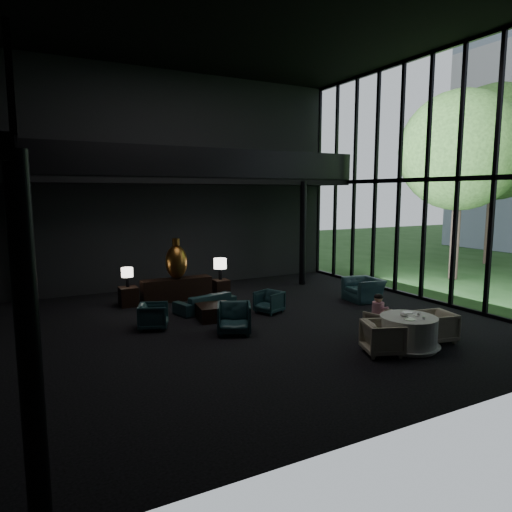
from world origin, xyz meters
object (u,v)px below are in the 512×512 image
table_lamp_left (127,273)px  sofa (205,300)px  child (378,306)px  lounge_armchair_east (269,302)px  window_armchair (364,285)px  table_lamp_right (220,264)px  bronze_urn (176,262)px  coffee_table (214,312)px  dining_chair_north (382,323)px  side_table_right (221,288)px  lounge_armchair_south (234,315)px  dining_chair_east (435,324)px  console (177,289)px  dining_table (408,334)px  dining_chair_west (383,335)px  side_table_left (129,297)px  lounge_armchair_west (153,315)px

table_lamp_left → sofa: 2.73m
child → lounge_armchair_east: bearing=-68.2°
window_armchair → table_lamp_right: bearing=-122.7°
bronze_urn → coffee_table: size_ratio=1.42×
table_lamp_right → dining_chair_north: bearing=-74.1°
sofa → side_table_right: bearing=-140.4°
bronze_urn → sofa: (0.33, -1.72, -0.98)m
table_lamp_right → lounge_armchair_east: table_lamp_right is taller
bronze_urn → lounge_armchair_south: (0.16, -4.14, -0.83)m
lounge_armchair_east → coffee_table: size_ratio=0.72×
table_lamp_left → dining_chair_east: bearing=-50.6°
table_lamp_left → lounge_armchair_east: table_lamp_left is taller
side_table_right → dining_chair_east: bearing=-69.7°
console → dining_chair_north: bearing=-61.3°
table_lamp_left → table_lamp_right: bearing=-0.0°
side_table_right → table_lamp_left: bearing=179.0°
table_lamp_right → child: 6.33m
sofa → dining_table: dining_table is taller
console → dining_chair_west: dining_chair_west is taller
bronze_urn → dining_table: 7.80m
lounge_armchair_east → dining_chair_west: bearing=-15.4°
side_table_left → dining_chair_west: (4.05, -7.05, 0.13)m
lounge_armchair_east → dining_chair_north: bearing=1.0°
coffee_table → child: 4.54m
lounge_armchair_west → lounge_armchair_east: bearing=-69.0°
lounge_armchair_east → lounge_armchair_south: size_ratio=0.70×
side_table_left → dining_chair_west: dining_chair_west is taller
bronze_urn → child: size_ratio=2.10×
table_lamp_right → lounge_armchair_south: 4.49m
console → coffee_table: console is taller
lounge_armchair_west → lounge_armchair_south: lounge_armchair_south is taller
dining_chair_west → window_armchair: bearing=-14.8°
side_table_left → lounge_armchair_west: bearing=-89.2°
console → side_table_left: console is taller
side_table_right → lounge_armchair_east: size_ratio=0.82×
console → sofa: console is taller
window_armchair → dining_chair_east: (-1.28, -4.06, -0.13)m
bronze_urn → coffee_table: bearing=-85.3°
side_table_right → table_lamp_right: (0.00, 0.05, 0.81)m
sofa → coffee_table: bearing=69.5°
dining_table → console: bearing=114.7°
coffee_table → child: bearing=-48.0°
dining_chair_north → sofa: bearing=-72.1°
table_lamp_left → sofa: (1.93, -1.79, -0.72)m
dining_chair_west → lounge_armchair_west: bearing=64.8°
sofa → dining_chair_north: size_ratio=2.53×
console → bronze_urn: 0.95m
lounge_armchair_east → window_armchair: (3.53, -0.13, 0.21)m
console → table_lamp_right: bearing=0.9°
side_table_right → dining_chair_west: bearing=-83.2°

